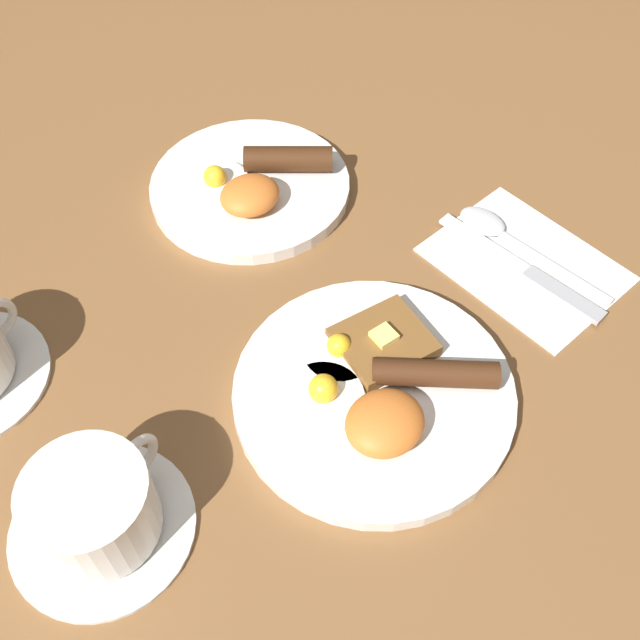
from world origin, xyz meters
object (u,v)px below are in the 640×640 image
object	(u,v)px
breakfast_plate_near	(375,390)
breakfast_plate_far	(252,185)
teacup_near	(95,511)
knife	(528,272)
spoon	(496,230)

from	to	relation	value
breakfast_plate_near	breakfast_plate_far	world-z (taller)	breakfast_plate_near
breakfast_plate_near	breakfast_plate_far	xyz separation A→B (m)	(0.07, 0.28, -0.00)
breakfast_plate_near	teacup_near	bearing A→B (deg)	170.27
knife	teacup_near	bearing A→B (deg)	79.63
breakfast_plate_near	breakfast_plate_far	distance (m)	0.29
breakfast_plate_far	spoon	bearing A→B (deg)	-52.53
breakfast_plate_far	knife	distance (m)	0.31
spoon	knife	bearing A→B (deg)	156.95
teacup_near	knife	distance (m)	0.46
breakfast_plate_far	teacup_near	size ratio (longest dim) A/B	1.49
breakfast_plate_far	teacup_near	xyz separation A→B (m)	(-0.31, -0.24, 0.02)
teacup_near	breakfast_plate_near	bearing A→B (deg)	-9.73
teacup_near	spoon	size ratio (longest dim) A/B	0.79
breakfast_plate_far	teacup_near	bearing A→B (deg)	-142.51
breakfast_plate_far	knife	world-z (taller)	breakfast_plate_far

